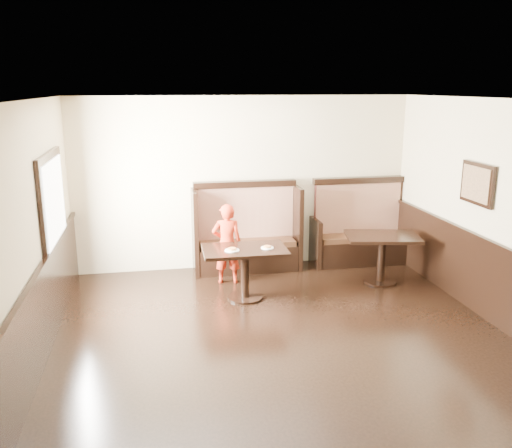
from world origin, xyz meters
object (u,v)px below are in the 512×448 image
object	(u,v)px
booth_neighbor	(359,235)
child	(227,244)
table_main	(245,260)
table_neighbor	(382,247)
booth_main	(246,238)

from	to	relation	value
booth_neighbor	child	size ratio (longest dim) A/B	1.33
table_main	child	distance (m)	0.71
booth_neighbor	table_neighbor	xyz separation A→B (m)	(-0.03, -1.03, 0.08)
child	table_neighbor	bearing A→B (deg)	175.44
booth_main	child	bearing A→B (deg)	-124.16
table_main	child	bearing A→B (deg)	104.06
booth_main	booth_neighbor	world-z (taller)	same
table_main	child	size ratio (longest dim) A/B	0.95
booth_main	booth_neighbor	xyz separation A→B (m)	(1.95, -0.00, -0.05)
booth_main	child	distance (m)	0.72
booth_main	table_neighbor	world-z (taller)	booth_main
booth_neighbor	child	distance (m)	2.43
table_neighbor	booth_main	bearing A→B (deg)	163.01
booth_main	table_neighbor	distance (m)	2.18
booth_neighbor	table_main	size ratio (longest dim) A/B	1.40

